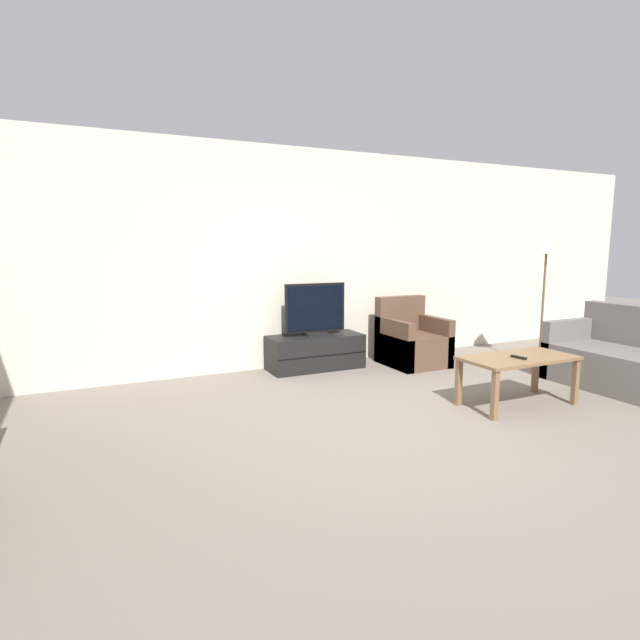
{
  "coord_description": "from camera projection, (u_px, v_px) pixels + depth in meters",
  "views": [
    {
      "loc": [
        -2.29,
        -3.34,
        1.51
      ],
      "look_at": [
        -0.39,
        0.68,
        0.85
      ],
      "focal_mm": 28.0,
      "sensor_mm": 36.0,
      "label": 1
    }
  ],
  "objects": [
    {
      "name": "remote",
      "position": [
        519.0,
        357.0,
        4.64
      ],
      "size": [
        0.06,
        0.15,
        0.02
      ],
      "rotation": [
        0.0,
        0.0,
        0.14
      ],
      "color": "black",
      "rests_on": "coffee_table"
    },
    {
      "name": "wall_back",
      "position": [
        288.0,
        259.0,
        6.17
      ],
      "size": [
        12.0,
        0.06,
        2.7
      ],
      "color": "beige",
      "rests_on": "ground"
    },
    {
      "name": "tv_stand",
      "position": [
        315.0,
        352.0,
        6.17
      ],
      "size": [
        1.18,
        0.48,
        0.42
      ],
      "color": "black",
      "rests_on": "ground"
    },
    {
      "name": "ground_plane",
      "position": [
        397.0,
        428.0,
        4.18
      ],
      "size": [
        24.0,
        24.0,
        0.0
      ],
      "primitive_type": "plane",
      "color": "slate"
    },
    {
      "name": "tv",
      "position": [
        315.0,
        311.0,
        6.09
      ],
      "size": [
        0.79,
        0.18,
        0.64
      ],
      "color": "black",
      "rests_on": "tv_stand"
    },
    {
      "name": "floor_lamp",
      "position": [
        546.0,
        255.0,
        6.16
      ],
      "size": [
        0.3,
        0.3,
        1.64
      ],
      "color": "black",
      "rests_on": "ground"
    },
    {
      "name": "coffee_table",
      "position": [
        518.0,
        363.0,
        4.73
      ],
      "size": [
        1.1,
        0.55,
        0.47
      ],
      "color": "brown",
      "rests_on": "ground"
    },
    {
      "name": "armchair",
      "position": [
        411.0,
        343.0,
        6.39
      ],
      "size": [
        0.7,
        0.76,
        0.86
      ],
      "color": "brown",
      "rests_on": "ground"
    }
  ]
}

